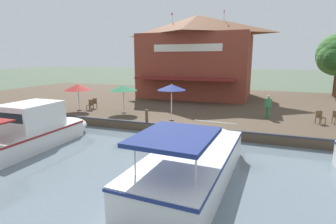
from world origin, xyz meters
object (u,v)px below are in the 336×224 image
waterfront_restaurant (197,56)px  patio_umbrella_back_row (171,87)px  motorboat_second_along (197,158)px  mooring_post (147,116)px  patio_umbrella_mid_patio_left (123,88)px  motorboat_distant_upstream (27,133)px  cafe_chair_back_row_seat (94,103)px  cafe_chair_under_first_umbrella (320,117)px  person_at_quay_edge (268,104)px  patio_umbrella_mid_patio_right (78,87)px  cafe_chair_facing_river (90,104)px

waterfront_restaurant → patio_umbrella_back_row: 12.60m
motorboat_second_along → mooring_post: bearing=-138.7°
mooring_post → patio_umbrella_mid_patio_left: bearing=-127.6°
waterfront_restaurant → motorboat_distant_upstream: (18.87, -4.57, -4.20)m
cafe_chair_back_row_seat → cafe_chair_under_first_umbrella: size_ratio=1.00×
patio_umbrella_back_row → person_at_quay_edge: (-3.12, 6.25, -1.27)m
cafe_chair_back_row_seat → person_at_quay_edge: (-1.15, 14.04, 0.55)m
waterfront_restaurant → motorboat_second_along: size_ratio=1.39×
patio_umbrella_mid_patio_right → cafe_chair_under_first_umbrella: 17.91m
cafe_chair_back_row_seat → motorboat_second_along: size_ratio=0.10×
cafe_chair_under_first_umbrella → mooring_post: mooring_post is taller
patio_umbrella_mid_patio_right → cafe_chair_facing_river: bearing=130.9°
patio_umbrella_back_row → cafe_chair_back_row_seat: patio_umbrella_back_row is taller
cafe_chair_back_row_seat → cafe_chair_under_first_umbrella: (-0.49, 17.27, 0.00)m
cafe_chair_facing_river → person_at_quay_edge: 13.99m
cafe_chair_facing_river → person_at_quay_edge: size_ratio=0.52×
cafe_chair_back_row_seat → cafe_chair_facing_river: bearing=14.8°
patio_umbrella_mid_patio_right → person_at_quay_edge: 14.77m
waterfront_restaurant → cafe_chair_back_row_seat: size_ratio=14.14×
patio_umbrella_back_row → cafe_chair_back_row_seat: 8.24m
motorboat_distant_upstream → motorboat_second_along: bearing=88.9°
patio_umbrella_back_row → motorboat_second_along: bearing=27.5°
patio_umbrella_mid_patio_left → patio_umbrella_back_row: bearing=75.8°
person_at_quay_edge → mooring_post: (4.36, -7.55, -0.57)m
cafe_chair_under_first_umbrella → patio_umbrella_mid_patio_left: bearing=-84.4°
patio_umbrella_back_row → cafe_chair_under_first_umbrella: size_ratio=2.99×
cafe_chair_back_row_seat → cafe_chair_facing_river: same height
patio_umbrella_mid_patio_right → mooring_post: patio_umbrella_mid_patio_right is taller
motorboat_second_along → motorboat_distant_upstream: (-0.18, -9.47, 0.10)m
patio_umbrella_mid_patio_right → person_at_quay_edge: (-2.48, 14.53, -0.90)m
person_at_quay_edge → motorboat_second_along: motorboat_second_along is taller
patio_umbrella_back_row → person_at_quay_edge: size_ratio=1.54×
cafe_chair_under_first_umbrella → patio_umbrella_back_row: bearing=-75.5°
patio_umbrella_back_row → mooring_post: bearing=-46.5°
patio_umbrella_mid_patio_right → cafe_chair_facing_river: patio_umbrella_mid_patio_right is taller
waterfront_restaurant → person_at_quay_edge: size_ratio=7.29×
cafe_chair_facing_river → mooring_post: bearing=68.5°
patio_umbrella_mid_patio_left → motorboat_second_along: 11.23m
patio_umbrella_mid_patio_left → motorboat_second_along: patio_umbrella_mid_patio_left is taller
patio_umbrella_back_row → cafe_chair_back_row_seat: (-1.97, -7.79, -1.82)m
person_at_quay_edge → motorboat_distant_upstream: motorboat_distant_upstream is taller
patio_umbrella_mid_patio_left → motorboat_second_along: bearing=45.1°
person_at_quay_edge → motorboat_distant_upstream: bearing=-51.7°
cafe_chair_back_row_seat → person_at_quay_edge: bearing=94.7°
cafe_chair_under_first_umbrella → motorboat_distant_upstream: (8.99, -15.44, -0.20)m
cafe_chair_facing_river → motorboat_distant_upstream: bearing=11.9°
waterfront_restaurant → motorboat_second_along: 20.13m
mooring_post → motorboat_distant_upstream: bearing=-41.3°
waterfront_restaurant → patio_umbrella_mid_patio_left: 11.88m
patio_umbrella_mid_patio_right → cafe_chair_back_row_seat: patio_umbrella_mid_patio_right is taller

